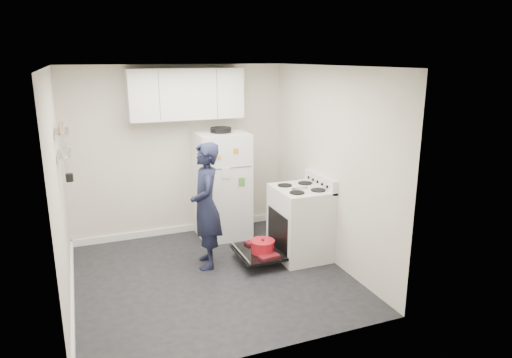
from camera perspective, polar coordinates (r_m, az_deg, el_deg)
name	(u,v)px	position (r m, az deg, el deg)	size (l,w,h in m)	color
room	(206,181)	(5.31, -6.26, -0.25)	(3.21, 3.21, 2.51)	black
electric_range	(299,223)	(6.10, 5.45, -5.51)	(0.66, 0.76, 1.10)	silver
open_oven_door	(260,249)	(5.96, 0.55, -8.76)	(0.55, 0.70, 0.24)	black
refrigerator	(222,185)	(6.71, -4.28, -0.70)	(0.72, 0.74, 1.63)	white
upper_cabinets	(186,94)	(6.54, -8.74, 10.48)	(1.60, 0.33, 0.70)	silver
wall_shelf_rack	(63,143)	(5.49, -22.94, 4.15)	(0.14, 0.60, 0.61)	#B2B2B7
person	(206,206)	(5.74, -6.28, -3.35)	(0.58, 0.38, 1.60)	#161A31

